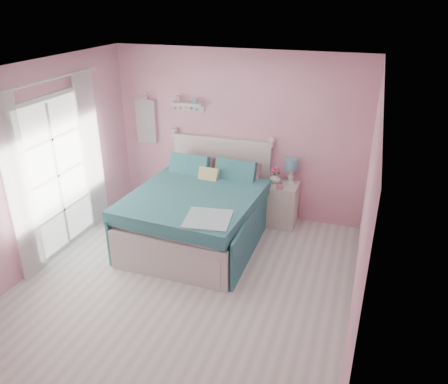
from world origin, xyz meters
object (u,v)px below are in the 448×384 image
Objects in this scene: nightstand at (281,204)px; teacup at (279,186)px; vase at (275,177)px; table_lamp at (291,166)px; bed at (199,213)px.

nightstand is 6.41× the size of teacup.
teacup is (-0.01, -0.17, 0.38)m from nightstand.
vase is 1.65× the size of teacup.
nightstand is 0.42m from teacup.
table_lamp is at bearing 51.01° from nightstand.
bed reaches higher than teacup.
table_lamp is at bearing 69.56° from teacup.
nightstand is at bearing -128.99° from table_lamp.
table_lamp is at bearing 43.18° from bed.
vase is at bearing 119.80° from teacup.
table_lamp reaches higher than nightstand.
table_lamp reaches higher than teacup.
bed is 1.26m from teacup.
nightstand is 0.44m from vase.
teacup is at bearing -94.27° from nightstand.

